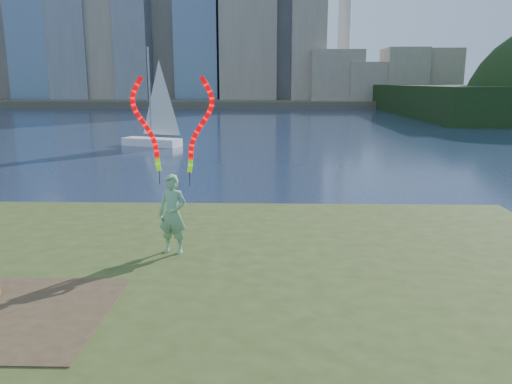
{
  "coord_description": "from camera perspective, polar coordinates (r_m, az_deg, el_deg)",
  "views": [
    {
      "loc": [
        2.01,
        -10.54,
        4.48
      ],
      "look_at": [
        1.71,
        1.0,
        1.93
      ],
      "focal_mm": 35.0,
      "sensor_mm": 36.0,
      "label": 1
    }
  ],
  "objects": [
    {
      "name": "ground",
      "position": [
        11.63,
        -8.71,
        -10.35
      ],
      "size": [
        320.0,
        320.0,
        0.0
      ],
      "primitive_type": "plane",
      "color": "#1B2944",
      "rests_on": "ground"
    },
    {
      "name": "sailboat",
      "position": [
        36.29,
        -11.58,
        7.01
      ],
      "size": [
        4.48,
        2.8,
        6.87
      ],
      "rotation": [
        0.0,
        0.0,
        -0.37
      ],
      "color": "white",
      "rests_on": "ground"
    },
    {
      "name": "dirt_patch",
      "position": [
        9.22,
        -26.47,
        -12.37
      ],
      "size": [
        3.2,
        3.0,
        0.02
      ],
      "primitive_type": "cube",
      "color": "#47331E",
      "rests_on": "grassy_knoll"
    },
    {
      "name": "woman_with_ribbons",
      "position": [
        10.88,
        -9.51,
        0.18
      ],
      "size": [
        2.06,
        0.61,
        4.11
      ],
      "rotation": [
        0.0,
        0.0,
        -0.21
      ],
      "color": "#207B34",
      "rests_on": "grassy_knoll"
    },
    {
      "name": "far_shore",
      "position": [
        105.63,
        0.44,
        10.38
      ],
      "size": [
        320.0,
        40.0,
        1.2
      ],
      "primitive_type": "cube",
      "color": "#4A4536",
      "rests_on": "ground"
    },
    {
      "name": "grassy_knoll",
      "position": [
        9.44,
        -11.27,
        -13.81
      ],
      "size": [
        20.0,
        18.0,
        0.8
      ],
      "color": "#364518",
      "rests_on": "ground"
    }
  ]
}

